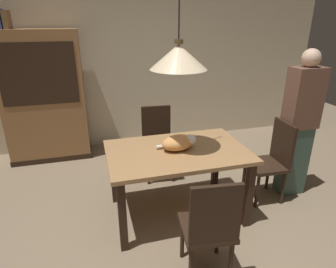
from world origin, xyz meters
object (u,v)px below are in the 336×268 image
at_px(chair_near_front, 210,226).
at_px(book_brown_thick, 7,20).
at_px(book_blue_wide, 0,19).
at_px(pendant_lamp, 179,56).
at_px(dining_table, 177,159).
at_px(chair_far_back, 158,139).
at_px(cat_sleeping, 179,142).
at_px(person_standing, 299,126).
at_px(chair_right_side, 272,158).
at_px(hutch_bookcase, 45,100).

distance_m(chair_near_front, book_brown_thick, 3.50).
bearing_deg(book_blue_wide, pendant_lamp, -45.57).
bearing_deg(dining_table, pendant_lamp, 75.96).
distance_m(chair_far_back, book_blue_wide, 2.49).
relative_size(chair_near_front, book_brown_thick, 3.88).
xyz_separation_m(dining_table, cat_sleeping, (0.02, 0.01, 0.18)).
relative_size(cat_sleeping, person_standing, 0.23).
bearing_deg(chair_far_back, cat_sleeping, -88.87).
relative_size(dining_table, chair_right_side, 1.51).
bearing_deg(cat_sleeping, chair_right_side, -0.70).
relative_size(cat_sleeping, hutch_bookcase, 0.21).
bearing_deg(chair_right_side, chair_far_back, 141.85).
height_order(chair_near_front, chair_right_side, same).
xyz_separation_m(chair_near_front, cat_sleeping, (0.03, 0.89, 0.32)).
distance_m(chair_near_front, chair_right_side, 1.43).
relative_size(chair_right_side, cat_sleeping, 2.35).
height_order(cat_sleeping, book_brown_thick, book_brown_thick).
height_order(chair_near_front, hutch_bookcase, hutch_bookcase).
xyz_separation_m(chair_near_front, person_standing, (1.45, 0.91, 0.35)).
distance_m(chair_right_side, hutch_bookcase, 3.15).
height_order(chair_far_back, person_standing, person_standing).
height_order(pendant_lamp, person_standing, pendant_lamp).
relative_size(pendant_lamp, book_brown_thick, 5.42).
distance_m(dining_table, book_brown_thick, 2.82).
height_order(chair_near_front, person_standing, person_standing).
height_order(dining_table, chair_near_front, chair_near_front).
relative_size(chair_near_front, chair_right_side, 1.00).
bearing_deg(person_standing, book_blue_wide, 151.08).
height_order(chair_near_front, book_blue_wide, book_blue_wide).
bearing_deg(chair_far_back, chair_right_side, -38.15).
xyz_separation_m(dining_table, chair_far_back, (0.01, 0.88, -0.14)).
distance_m(dining_table, chair_right_side, 1.14).
xyz_separation_m(dining_table, chair_near_front, (-0.01, -0.88, -0.14)).
xyz_separation_m(dining_table, pendant_lamp, (0.00, 0.00, 1.01)).
bearing_deg(book_blue_wide, person_standing, -28.92).
bearing_deg(pendant_lamp, chair_far_back, 89.64).
relative_size(pendant_lamp, person_standing, 0.77).
bearing_deg(pendant_lamp, cat_sleeping, 23.31).
height_order(chair_right_side, cat_sleeping, chair_right_side).
xyz_separation_m(chair_near_front, chair_right_side, (1.14, 0.87, 0.00)).
bearing_deg(book_blue_wide, hutch_bookcase, -0.23).
relative_size(chair_near_front, hutch_bookcase, 0.50).
height_order(dining_table, chair_right_side, chair_right_side).
xyz_separation_m(hutch_bookcase, person_standing, (2.86, -1.78, -0.03)).
bearing_deg(dining_table, person_standing, 1.41).
distance_m(chair_near_front, hutch_bookcase, 3.06).
relative_size(chair_near_front, cat_sleeping, 2.35).
bearing_deg(hutch_bookcase, chair_near_front, -62.43).
height_order(book_blue_wide, person_standing, book_blue_wide).
xyz_separation_m(dining_table, person_standing, (1.44, 0.04, 0.21)).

